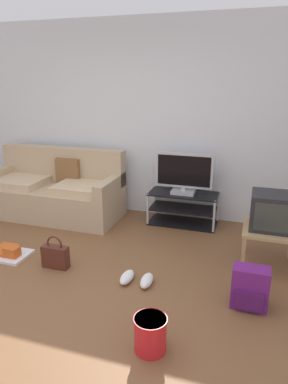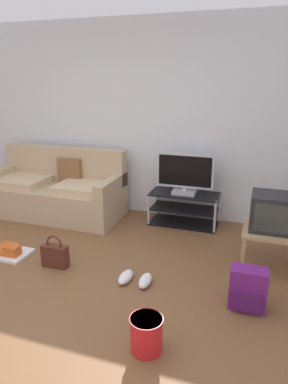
{
  "view_description": "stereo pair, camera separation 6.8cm",
  "coord_description": "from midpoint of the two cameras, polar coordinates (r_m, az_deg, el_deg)",
  "views": [
    {
      "loc": [
        1.61,
        -2.33,
        1.91
      ],
      "look_at": [
        0.47,
        1.25,
        0.7
      ],
      "focal_mm": 32.83,
      "sensor_mm": 36.0,
      "label": 1
    },
    {
      "loc": [
        1.68,
        -2.3,
        1.91
      ],
      "look_at": [
        0.47,
        1.25,
        0.7
      ],
      "focal_mm": 32.83,
      "sensor_mm": 36.0,
      "label": 2
    }
  ],
  "objects": [
    {
      "name": "crt_tv",
      "position": [
        3.83,
        20.62,
        -3.06
      ],
      "size": [
        0.43,
        0.4,
        0.37
      ],
      "color": "#232326",
      "rests_on": "side_table"
    },
    {
      "name": "ground_plane",
      "position": [
        3.43,
        -14.39,
        -16.79
      ],
      "size": [
        9.0,
        9.8,
        0.02
      ],
      "primitive_type": "cube",
      "color": "brown"
    },
    {
      "name": "floor_tray",
      "position": [
        4.31,
        -20.67,
        -9.04
      ],
      "size": [
        0.45,
        0.36,
        0.14
      ],
      "color": "silver",
      "rests_on": "ground_plane"
    },
    {
      "name": "side_table",
      "position": [
        3.91,
        20.23,
        -6.55
      ],
      "size": [
        0.55,
        0.55,
        0.42
      ],
      "color": "tan",
      "rests_on": "ground_plane"
    },
    {
      "name": "flat_tv",
      "position": [
        4.66,
        7.08,
        2.88
      ],
      "size": [
        0.76,
        0.22,
        0.55
      ],
      "color": "#B2B2B7",
      "rests_on": "tv_stand"
    },
    {
      "name": "wall_back",
      "position": [
        5.07,
        -0.36,
        11.57
      ],
      "size": [
        9.0,
        0.1,
        2.7
      ],
      "primitive_type": "cube",
      "color": "silver",
      "rests_on": "ground_plane"
    },
    {
      "name": "couch",
      "position": [
        5.26,
        -13.59,
        0.15
      ],
      "size": [
        1.93,
        0.85,
        0.95
      ],
      "color": "tan",
      "rests_on": "ground_plane"
    },
    {
      "name": "cleaning_bucket",
      "position": [
        2.75,
        1.13,
        -21.94
      ],
      "size": [
        0.25,
        0.25,
        0.27
      ],
      "color": "red",
      "rests_on": "ground_plane"
    },
    {
      "name": "handbag",
      "position": [
        3.88,
        -13.76,
        -9.93
      ],
      "size": [
        0.28,
        0.11,
        0.36
      ],
      "rotation": [
        0.0,
        0.0,
        -0.06
      ],
      "color": "#4C2319",
      "rests_on": "ground_plane"
    },
    {
      "name": "backpack",
      "position": [
        3.27,
        17.13,
        -14.84
      ],
      "size": [
        0.31,
        0.25,
        0.38
      ],
      "rotation": [
        0.0,
        0.0,
        -0.45
      ],
      "color": "#661E70",
      "rests_on": "ground_plane"
    },
    {
      "name": "sneakers_pair",
      "position": [
        3.53,
        -0.85,
        -13.92
      ],
      "size": [
        0.33,
        0.26,
        0.09
      ],
      "color": "white",
      "rests_on": "ground_plane"
    },
    {
      "name": "tv_stand",
      "position": [
        4.83,
        6.92,
        -2.69
      ],
      "size": [
        0.92,
        0.43,
        0.44
      ],
      "color": "black",
      "rests_on": "ground_plane"
    }
  ]
}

